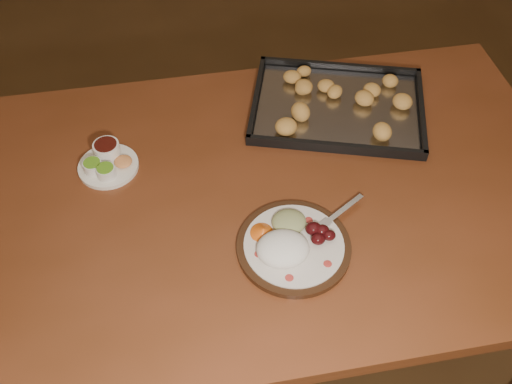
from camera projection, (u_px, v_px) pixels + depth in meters
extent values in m
plane|color=brown|center=(249.00, 279.00, 2.04)|extent=(4.00, 4.00, 0.00)
cube|color=brown|center=(258.00, 197.00, 1.34)|extent=(1.55, 0.99, 0.04)
cylinder|color=#472315|center=(23.00, 210.00, 1.79)|extent=(0.07, 0.07, 0.71)
cylinder|color=#472315|center=(434.00, 155.00, 1.94)|extent=(0.07, 0.07, 0.71)
cylinder|color=black|center=(294.00, 247.00, 1.21)|extent=(0.24, 0.24, 0.01)
cylinder|color=silver|center=(294.00, 245.00, 1.21)|extent=(0.21, 0.21, 0.01)
ellipsoid|color=#B2302A|center=(289.00, 278.00, 1.15)|extent=(0.02, 0.02, 0.00)
ellipsoid|color=#B2302A|center=(328.00, 264.00, 1.17)|extent=(0.02, 0.02, 0.00)
ellipsoid|color=#B2302A|center=(309.00, 220.00, 1.25)|extent=(0.02, 0.02, 0.00)
ellipsoid|color=#B2302A|center=(259.00, 254.00, 1.19)|extent=(0.02, 0.02, 0.00)
ellipsoid|color=white|center=(283.00, 249.00, 1.18)|extent=(0.14, 0.13, 0.05)
ellipsoid|color=#4E0B10|center=(318.00, 239.00, 1.20)|extent=(0.03, 0.03, 0.02)
ellipsoid|color=#4E0B10|center=(322.00, 231.00, 1.21)|extent=(0.03, 0.03, 0.02)
ellipsoid|color=#4E0B10|center=(313.00, 229.00, 1.22)|extent=(0.03, 0.03, 0.02)
ellipsoid|color=#4E0B10|center=(329.00, 235.00, 1.20)|extent=(0.03, 0.03, 0.02)
ellipsoid|color=tan|center=(289.00, 222.00, 1.23)|extent=(0.10, 0.09, 0.03)
cone|color=#DD5A14|center=(263.00, 231.00, 1.22)|extent=(0.08, 0.08, 0.02)
cube|color=silver|center=(344.00, 209.00, 1.26)|extent=(0.10, 0.08, 0.00)
cube|color=silver|center=(324.00, 224.00, 1.23)|extent=(0.04, 0.03, 0.00)
cylinder|color=silver|center=(320.00, 231.00, 1.22)|extent=(0.02, 0.02, 0.00)
cylinder|color=silver|center=(319.00, 230.00, 1.22)|extent=(0.02, 0.02, 0.00)
cylinder|color=silver|center=(317.00, 228.00, 1.23)|extent=(0.02, 0.02, 0.00)
cylinder|color=silver|center=(315.00, 227.00, 1.23)|extent=(0.02, 0.02, 0.00)
cylinder|color=white|center=(109.00, 166.00, 1.37)|extent=(0.14, 0.14, 0.01)
cylinder|color=white|center=(93.00, 167.00, 1.34)|extent=(0.04, 0.04, 0.03)
cylinder|color=#599C1F|center=(92.00, 163.00, 1.33)|extent=(0.04, 0.04, 0.00)
cylinder|color=white|center=(106.00, 172.00, 1.33)|extent=(0.04, 0.04, 0.03)
cylinder|color=#599C1F|center=(105.00, 168.00, 1.32)|extent=(0.04, 0.04, 0.00)
cylinder|color=white|center=(107.00, 150.00, 1.37)|extent=(0.06, 0.06, 0.04)
cylinder|color=#390E0A|center=(105.00, 144.00, 1.35)|extent=(0.05, 0.05, 0.00)
ellipsoid|color=#EEA054|center=(123.00, 161.00, 1.36)|extent=(0.04, 0.04, 0.02)
cube|color=black|center=(337.00, 108.00, 1.50)|extent=(0.51, 0.42, 0.01)
cube|color=black|center=(340.00, 67.00, 1.59)|extent=(0.43, 0.12, 0.02)
cube|color=black|center=(336.00, 147.00, 1.39)|extent=(0.43, 0.12, 0.02)
cube|color=black|center=(421.00, 111.00, 1.47)|extent=(0.09, 0.32, 0.02)
cube|color=black|center=(256.00, 97.00, 1.51)|extent=(0.09, 0.32, 0.02)
cube|color=#B9B9BD|center=(337.00, 107.00, 1.50)|extent=(0.47, 0.38, 0.00)
ellipsoid|color=gold|center=(360.00, 103.00, 1.48)|extent=(0.05, 0.05, 0.03)
ellipsoid|color=gold|center=(379.00, 97.00, 1.49)|extent=(0.06, 0.06, 0.03)
ellipsoid|color=gold|center=(357.00, 84.00, 1.53)|extent=(0.07, 0.07, 0.03)
ellipsoid|color=gold|center=(350.00, 89.00, 1.51)|extent=(0.06, 0.06, 0.03)
ellipsoid|color=gold|center=(331.00, 80.00, 1.53)|extent=(0.06, 0.06, 0.03)
ellipsoid|color=gold|center=(326.00, 92.00, 1.50)|extent=(0.07, 0.07, 0.03)
ellipsoid|color=gold|center=(299.00, 90.00, 1.51)|extent=(0.06, 0.06, 0.03)
ellipsoid|color=gold|center=(309.00, 99.00, 1.49)|extent=(0.05, 0.05, 0.03)
ellipsoid|color=gold|center=(290.00, 103.00, 1.48)|extent=(0.06, 0.06, 0.03)
ellipsoid|color=gold|center=(314.00, 116.00, 1.44)|extent=(0.07, 0.07, 0.03)
ellipsoid|color=gold|center=(333.00, 110.00, 1.46)|extent=(0.06, 0.06, 0.03)
ellipsoid|color=gold|center=(348.00, 119.00, 1.44)|extent=(0.06, 0.06, 0.03)
ellipsoid|color=gold|center=(356.00, 123.00, 1.43)|extent=(0.07, 0.07, 0.03)
ellipsoid|color=gold|center=(387.00, 111.00, 1.46)|extent=(0.06, 0.06, 0.03)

